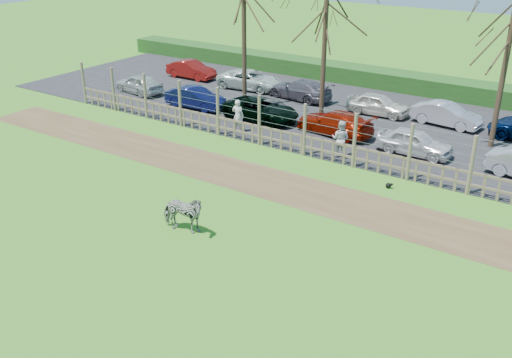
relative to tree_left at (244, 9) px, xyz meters
The scene contains 22 objects.
ground 15.17m from the tree_left, 62.53° to the right, with size 120.00×120.00×0.00m, color #57A02F.
dirt_strip 11.74m from the tree_left, 50.91° to the right, with size 34.00×2.80×0.01m, color brown.
asphalt 8.81m from the tree_left, 17.10° to the left, with size 44.00×13.00×0.04m, color #232326.
hedge 12.20m from the tree_left, 54.16° to the left, with size 46.00×2.00×1.10m, color #1E4716.
fence 9.25m from the tree_left, 34.70° to the right, with size 30.16×0.16×2.50m.
tree_left is the anchor object (origin of this frame).
tree_mid 4.67m from the tree_left, 12.53° to the left, with size 4.80×4.80×6.83m.
tree_right 13.59m from the tree_left, ahead, with size 4.80×4.80×7.35m.
zebra 15.48m from the tree_left, 63.59° to the right, with size 0.78×1.70×1.44m, color gray.
visitor_a 6.31m from the tree_left, 59.83° to the right, with size 0.63×0.41×1.72m, color silver.
visitor_b 10.01m from the tree_left, 25.26° to the right, with size 0.84×0.65×1.72m, color #C0B9BF.
crow 13.69m from the tree_left, 27.01° to the right, with size 0.30×0.22×0.25m.
car_0 8.96m from the tree_left, behind, with size 1.42×3.52×1.20m, color beige.
car_1 5.74m from the tree_left, 146.46° to the right, with size 1.27×3.64×1.20m, color #0D1242.
car_2 5.54m from the tree_left, 33.88° to the right, with size 1.99×4.32×1.20m, color black.
car_3 8.17m from the tree_left, ahead, with size 1.68×4.13×1.20m, color #911604.
car_4 11.93m from the tree_left, ahead, with size 1.42×3.52×1.20m, color silver.
car_7 9.38m from the tree_left, 152.65° to the left, with size 1.27×3.64×1.20m, color maroon.
car_8 6.50m from the tree_left, 120.07° to the left, with size 1.99×4.32×1.20m, color silver.
car_9 6.26m from the tree_left, 62.00° to the left, with size 1.68×4.13×1.20m, color #5F5862.
car_10 9.10m from the tree_left, 24.15° to the left, with size 1.42×3.52×1.20m, color silver.
car_11 12.30m from the tree_left, 17.58° to the left, with size 1.27×3.64×1.20m, color #C3B9C1.
Camera 1 is at (11.94, -13.81, 9.98)m, focal length 40.00 mm.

